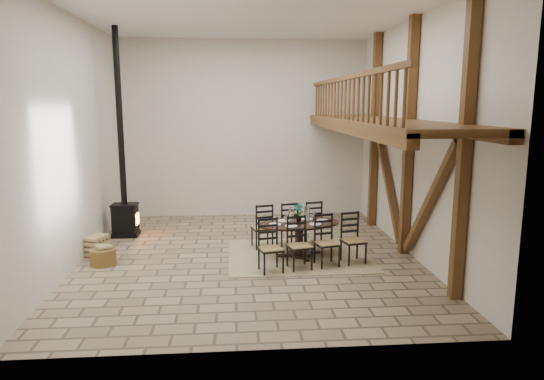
{
  "coord_description": "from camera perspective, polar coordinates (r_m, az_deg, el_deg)",
  "views": [
    {
      "loc": [
        -0.31,
        -9.97,
        3.25
      ],
      "look_at": [
        0.52,
        0.4,
        1.37
      ],
      "focal_mm": 32.0,
      "sensor_mm": 36.0,
      "label": 1
    }
  ],
  "objects": [
    {
      "name": "log_stack",
      "position": [
        11.1,
        -19.86,
        -6.18
      ],
      "size": [
        0.49,
        0.56,
        0.46
      ],
      "rotation": [
        0.0,
        0.0,
        -0.41
      ],
      "color": "tan",
      "rests_on": "ground"
    },
    {
      "name": "rug",
      "position": [
        10.54,
        3.19,
        -7.69
      ],
      "size": [
        3.0,
        2.5,
        0.02
      ],
      "primitive_type": "cube",
      "color": "tan",
      "rests_on": "ground"
    },
    {
      "name": "dining_table",
      "position": [
        10.35,
        3.37,
        -5.86
      ],
      "size": [
        2.31,
        2.37,
        1.15
      ],
      "rotation": [
        0.0,
        0.0,
        0.23
      ],
      "color": "black",
      "rests_on": "ground"
    },
    {
      "name": "wood_stove",
      "position": [
        12.32,
        -17.04,
        -0.11
      ],
      "size": [
        0.63,
        0.49,
        5.0
      ],
      "rotation": [
        0.0,
        0.0,
        -0.01
      ],
      "color": "black",
      "rests_on": "ground"
    },
    {
      "name": "log_basket",
      "position": [
        10.5,
        -19.25,
        -7.34
      ],
      "size": [
        0.51,
        0.51,
        0.42
      ],
      "rotation": [
        0.0,
        0.0,
        -0.09
      ],
      "color": "brown",
      "rests_on": "ground"
    },
    {
      "name": "room_shell",
      "position": [
        10.08,
        4.03,
        8.87
      ],
      "size": [
        7.02,
        8.02,
        5.01
      ],
      "color": "beige",
      "rests_on": "ground"
    },
    {
      "name": "ground",
      "position": [
        10.49,
        -2.68,
        -7.83
      ],
      "size": [
        8.0,
        8.0,
        0.0
      ],
      "primitive_type": "plane",
      "color": "#998566",
      "rests_on": "ground"
    }
  ]
}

